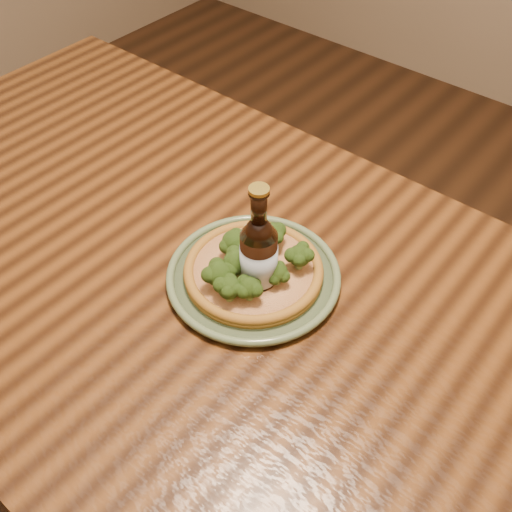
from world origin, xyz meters
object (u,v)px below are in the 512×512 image
Objects in this scene: plate at (253,276)px; pizza at (253,268)px; beer_bottle at (259,256)px; table at (191,296)px.

plate is 1.26× the size of pizza.
plate is 1.34× the size of beer_bottle.
pizza is at bearing -69.00° from plate.
beer_bottle is at bearing -27.39° from pizza.
plate is at bearing 111.00° from pizza.
table is 0.18m from pizza.
pizza is at bearing 176.88° from beer_bottle.
table is 6.84× the size of pizza.
table is at bearing -161.64° from pizza.
pizza reaches higher than plate.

